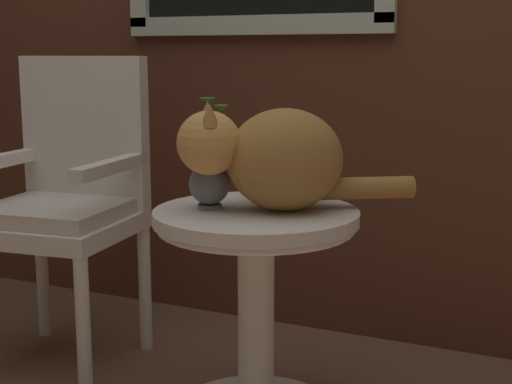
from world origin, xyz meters
TOP-DOWN VIEW (x-y plane):
  - wicker_side_table at (0.11, 0.13)m, footprint 0.56×0.56m
  - wicker_chair at (-0.66, 0.29)m, footprint 0.51×0.50m
  - cat at (0.16, 0.15)m, footprint 0.58×0.42m
  - pewter_vase_with_ivy at (-0.01, 0.10)m, footprint 0.11×0.12m

SIDE VIEW (x-z plane):
  - wicker_side_table at x=0.11m, z-range 0.10..0.72m
  - wicker_chair at x=-0.66m, z-range 0.06..1.09m
  - pewter_vase_with_ivy at x=-0.01m, z-range 0.55..0.85m
  - cat at x=0.16m, z-range 0.61..0.91m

